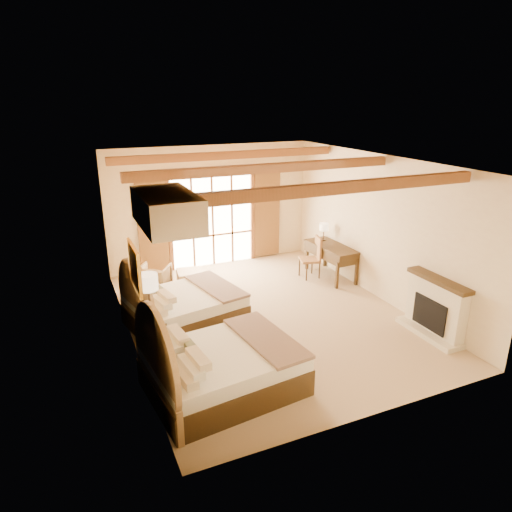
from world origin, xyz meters
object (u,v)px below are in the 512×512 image
bed_far (178,306)px  armchair (155,278)px  nightstand (154,336)px  desk (331,260)px  bed_near (214,366)px

bed_far → armchair: bearing=80.3°
nightstand → desk: (4.87, 1.78, 0.16)m
bed_near → nightstand: bed_near is taller
bed_near → bed_far: bearing=82.1°
bed_near → armchair: size_ratio=3.54×
bed_near → nightstand: 1.73m
bed_near → nightstand: (-0.60, 1.62, -0.16)m
bed_near → bed_far: size_ratio=1.01×
armchair → desk: bearing=-159.8°
nightstand → desk: 5.19m
nightstand → armchair: size_ratio=0.82×
desk → bed_near: bearing=-144.9°
bed_near → armchair: (-0.02, 4.31, -0.13)m
bed_near → desk: bed_near is taller
bed_near → desk: bearing=31.9°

